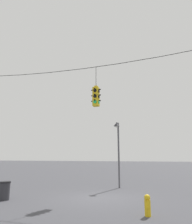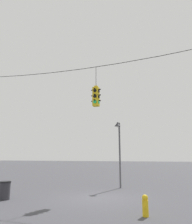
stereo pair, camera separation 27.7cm
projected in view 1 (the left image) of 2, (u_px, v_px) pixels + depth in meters
name	position (u px, v px, depth m)	size (l,w,h in m)	color
ground_plane	(99.00, 198.00, 11.30)	(200.00, 200.00, 0.00)	#424247
span_wire	(101.00, 64.00, 13.26)	(16.20, 0.03, 0.42)	black
traffic_light_over_intersection	(96.00, 96.00, 12.95)	(0.58, 0.58, 2.46)	yellow
street_lamp	(118.00, 141.00, 15.50)	(0.43, 0.74, 4.54)	#515156
fire_hydrant	(148.00, 205.00, 7.90)	(0.22, 0.30, 0.75)	gold
trash_bin	(4.00, 191.00, 10.87)	(0.56, 0.56, 0.89)	#2D2D33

